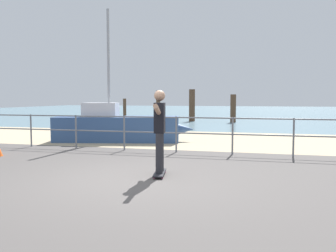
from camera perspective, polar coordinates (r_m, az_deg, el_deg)
name	(u,v)px	position (r m, az deg, el deg)	size (l,w,h in m)	color
ground_plane	(109,194)	(6.17, -9.29, -10.46)	(24.00, 10.00, 0.04)	#514C49
beach_strip	(196,140)	(13.76, 4.41, -2.14)	(24.00, 6.00, 0.04)	tan
sea_surface	(241,112)	(41.54, 11.38, 2.22)	(72.00, 50.00, 0.04)	slate
railing_fence	(150,128)	(10.58, -2.89, -0.33)	(11.19, 0.05, 1.05)	slate
sailboat	(122,127)	(13.19, -7.25, -0.18)	(5.07, 2.33, 4.71)	#335184
skateboard	(160,173)	(7.38, -1.30, -7.38)	(0.34, 0.82, 0.08)	black
skateboarder	(160,126)	(7.25, -1.32, -0.01)	(0.34, 1.44, 1.65)	#26262B
groyne_post_0	(125,109)	(27.27, -6.82, 2.72)	(0.24, 0.24, 1.51)	#513826
groyne_post_1	(158,105)	(26.01, -1.55, 3.29)	(0.30, 0.30, 2.08)	#513826
groyne_post_2	(192,105)	(24.04, 3.78, 3.24)	(0.39, 0.39, 2.13)	#513826
groyne_post_3	(233,109)	(23.27, 10.19, 2.72)	(0.36, 0.36, 1.78)	#513826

